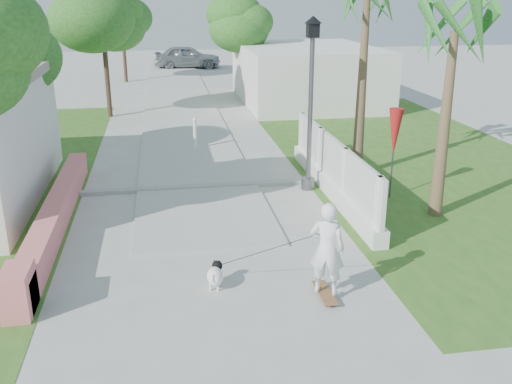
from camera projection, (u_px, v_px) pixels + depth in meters
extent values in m
plane|color=#B7B7B2|center=(223.00, 302.00, 9.68)|extent=(90.00, 90.00, 0.00)
cube|color=#B7B7B2|center=(178.00, 97.00, 28.27)|extent=(3.20, 36.00, 0.06)
cube|color=#999993|center=(198.00, 187.00, 15.24)|extent=(6.50, 0.25, 0.10)
cube|color=#355D1D|center=(413.00, 157.00, 18.21)|extent=(8.00, 20.00, 0.01)
cube|color=#DD7174|center=(57.00, 213.00, 12.78)|extent=(0.45, 8.00, 0.60)
cube|color=#DD7174|center=(18.00, 292.00, 9.22)|extent=(0.45, 0.80, 0.80)
cube|color=white|center=(332.00, 187.00, 14.79)|extent=(0.35, 7.00, 0.40)
cube|color=white|center=(333.00, 159.00, 14.54)|extent=(0.10, 7.00, 1.10)
cube|color=white|center=(378.00, 211.00, 11.63)|extent=(0.14, 0.14, 1.50)
cube|color=white|center=(345.00, 178.00, 13.68)|extent=(0.14, 0.14, 1.50)
cube|color=white|center=(320.00, 154.00, 15.73)|extent=(0.14, 0.14, 1.50)
cube|color=white|center=(302.00, 137.00, 17.59)|extent=(0.14, 0.14, 1.50)
cube|color=silver|center=(306.00, 74.00, 26.93)|extent=(6.00, 8.00, 2.60)
cylinder|color=#59595E|center=(308.00, 184.00, 15.20)|extent=(0.36, 0.36, 0.30)
cylinder|color=#59595E|center=(310.00, 115.00, 14.58)|extent=(0.12, 0.12, 4.00)
cube|color=black|center=(313.00, 30.00, 13.88)|extent=(0.28, 0.28, 0.35)
cone|color=black|center=(313.00, 19.00, 13.80)|extent=(0.44, 0.44, 0.18)
cylinder|color=white|center=(195.00, 135.00, 18.85)|extent=(0.12, 0.12, 1.00)
sphere|color=white|center=(195.00, 120.00, 18.67)|extent=(0.14, 0.14, 0.14)
cylinder|color=#59595E|center=(393.00, 160.00, 14.28)|extent=(0.04, 0.04, 2.00)
cone|color=red|center=(395.00, 133.00, 14.05)|extent=(0.36, 0.36, 1.20)
cylinder|color=#4C3826|center=(107.00, 70.00, 23.46)|extent=(0.20, 0.20, 3.85)
ellipsoid|color=#215518|center=(103.00, 29.00, 22.91)|extent=(3.40, 3.40, 2.55)
ellipsoid|color=#215518|center=(107.00, 20.00, 22.64)|extent=(2.89, 2.89, 2.18)
ellipsoid|color=#215518|center=(97.00, 10.00, 22.83)|extent=(2.55, 2.55, 1.90)
cylinder|color=#4C3826|center=(242.00, 61.00, 28.20)|extent=(0.20, 0.20, 3.50)
ellipsoid|color=#215518|center=(241.00, 30.00, 27.70)|extent=(3.00, 3.00, 2.25)
ellipsoid|color=#215518|center=(246.00, 22.00, 27.43)|extent=(2.55, 2.55, 1.92)
ellipsoid|color=#215518|center=(237.00, 14.00, 27.63)|extent=(2.25, 2.25, 1.68)
cylinder|color=#4C3826|center=(124.00, 48.00, 32.79)|extent=(0.20, 0.20, 3.85)
ellipsoid|color=#215518|center=(122.00, 18.00, 32.24)|extent=(3.20, 3.20, 2.40)
ellipsoid|color=#215518|center=(125.00, 12.00, 31.97)|extent=(2.72, 2.72, 2.05)
ellipsoid|color=#215518|center=(117.00, 5.00, 32.17)|extent=(2.40, 2.40, 1.79)
cone|color=brown|center=(361.00, 91.00, 15.64)|extent=(0.32, 0.32, 4.80)
cone|color=brown|center=(444.00, 128.00, 12.80)|extent=(0.32, 0.32, 4.20)
cube|color=brown|center=(325.00, 292.00, 9.81)|extent=(0.57, 0.88, 0.02)
imported|color=white|center=(327.00, 249.00, 9.53)|extent=(0.71, 0.61, 1.64)
cylinder|color=gray|center=(325.00, 305.00, 9.53)|extent=(0.03, 0.06, 0.06)
cylinder|color=gray|center=(334.00, 304.00, 9.55)|extent=(0.03, 0.06, 0.06)
cylinder|color=gray|center=(316.00, 287.00, 10.10)|extent=(0.03, 0.06, 0.06)
cylinder|color=gray|center=(324.00, 287.00, 10.12)|extent=(0.03, 0.06, 0.06)
ellipsoid|color=white|center=(215.00, 276.00, 10.08)|extent=(0.41, 0.54, 0.30)
sphere|color=black|center=(217.00, 266.00, 10.26)|extent=(0.19, 0.19, 0.19)
sphere|color=white|center=(218.00, 265.00, 10.35)|extent=(0.09, 0.09, 0.09)
cone|color=black|center=(215.00, 261.00, 10.24)|extent=(0.06, 0.06, 0.07)
cone|color=black|center=(220.00, 261.00, 10.23)|extent=(0.06, 0.06, 0.07)
cylinder|color=white|center=(213.00, 281.00, 10.24)|extent=(0.04, 0.04, 0.14)
cylinder|color=white|center=(220.00, 281.00, 10.23)|extent=(0.04, 0.04, 0.14)
cylinder|color=white|center=(210.00, 287.00, 10.03)|extent=(0.04, 0.04, 0.14)
cylinder|color=white|center=(218.00, 288.00, 10.02)|extent=(0.04, 0.04, 0.14)
cylinder|color=white|center=(213.00, 278.00, 9.84)|extent=(0.06, 0.12, 0.12)
imported|color=#ABAFB3|center=(187.00, 57.00, 39.16)|extent=(4.63, 2.17, 1.53)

